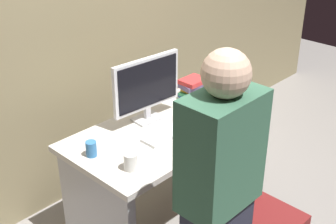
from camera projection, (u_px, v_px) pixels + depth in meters
ground_plane at (163, 217)px, 3.45m from camera, size 9.00×9.00×0.00m
desk at (163, 160)px, 3.22m from camera, size 1.30×0.75×0.75m
office_chair at (250, 222)px, 2.77m from camera, size 0.52×0.52×0.94m
person_at_desk at (218, 204)px, 2.26m from camera, size 0.40×0.24×1.64m
monitor at (147, 86)px, 3.12m from camera, size 0.54×0.16×0.46m
keyboard at (170, 132)px, 3.06m from camera, size 0.43×0.13×0.02m
mouse at (200, 115)px, 3.26m from camera, size 0.06×0.10×0.03m
cup_near_keyboard at (131, 162)px, 2.67m from camera, size 0.08×0.08×0.10m
cup_by_monitor at (91, 149)px, 2.80m from camera, size 0.07×0.07×0.10m
book_stack at (192, 88)px, 3.52m from camera, size 0.21×0.18×0.15m
cell_phone at (227, 108)px, 3.38m from camera, size 0.07×0.14×0.01m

